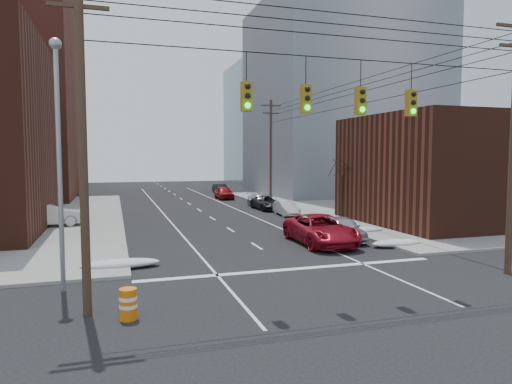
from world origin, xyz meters
TOP-DOWN VIEW (x-y plane):
  - ground at (0.00, 0.00)m, footprint 160.00×160.00m
  - sidewalk_ne at (27.00, 27.00)m, footprint 40.00×40.00m
  - building_office at (22.00, 44.00)m, footprint 22.00×20.00m
  - building_glass at (24.00, 70.00)m, footprint 20.00×18.00m
  - building_storefront at (18.00, 16.00)m, footprint 16.00×12.00m
  - utility_pole_left at (-8.50, 3.00)m, footprint 2.20×0.28m
  - utility_pole_far at (8.50, 34.00)m, footprint 2.20×0.28m
  - traffic_signals at (0.10, 2.97)m, footprint 17.00×0.42m
  - street_light at (-9.50, 6.00)m, footprint 0.44×0.44m
  - bare_tree at (9.59, 20.00)m, footprint 2.09×2.20m
  - snow_nw at (-7.40, 9.00)m, footprint 3.50×1.08m
  - snow_ne at (7.40, 9.50)m, footprint 3.00×1.08m
  - snow_east_far at (7.40, 14.00)m, footprint 4.00×1.08m
  - red_pickup at (3.70, 11.49)m, footprint 2.96×6.14m
  - parked_car_a at (5.46, 12.08)m, footprint 2.15×4.44m
  - parked_car_b at (6.40, 23.93)m, footprint 1.50×3.85m
  - parked_car_c at (6.23, 28.38)m, footprint 2.31×4.77m
  - parked_car_d at (6.40, 30.66)m, footprint 2.17×4.74m
  - parked_car_e at (4.80, 40.12)m, footprint 1.73×4.28m
  - parked_car_f at (6.19, 47.97)m, footprint 1.67×4.08m
  - lot_car_a at (-12.08, 22.31)m, footprint 5.06×2.66m
  - lot_car_b at (-15.29, 24.80)m, footprint 5.48×3.03m
  - construction_barrel at (-7.26, 2.18)m, footprint 0.62×0.62m

SIDE VIEW (x-z plane):
  - ground at x=0.00m, z-range 0.00..0.00m
  - sidewalk_ne at x=27.00m, z-range 0.00..0.15m
  - snow_nw at x=-7.40m, z-range 0.00..0.42m
  - snow_ne at x=7.40m, z-range 0.00..0.42m
  - snow_east_far at x=7.40m, z-range 0.00..0.42m
  - construction_barrel at x=-7.26m, z-range 0.01..0.99m
  - parked_car_b at x=6.40m, z-range 0.00..1.25m
  - parked_car_c at x=6.23m, z-range 0.00..1.31m
  - parked_car_f at x=6.19m, z-range 0.00..1.31m
  - parked_car_d at x=6.40m, z-range 0.00..1.34m
  - parked_car_e at x=4.80m, z-range 0.00..1.46m
  - parked_car_a at x=5.46m, z-range 0.00..1.46m
  - red_pickup at x=3.70m, z-range 0.00..1.69m
  - lot_car_b at x=-15.29m, z-range 0.15..1.60m
  - lot_car_a at x=-12.08m, z-range 0.15..1.74m
  - bare_tree at x=9.59m, z-range -0.15..4.79m
  - building_storefront at x=18.00m, z-range 0.00..8.00m
  - street_light at x=-9.50m, z-range 0.88..10.20m
  - utility_pole_left at x=-8.50m, z-range 0.28..11.28m
  - utility_pole_far at x=8.50m, z-range 0.28..11.28m
  - traffic_signals at x=0.10m, z-range 6.16..8.18m
  - building_glass at x=24.00m, z-range 0.00..22.00m
  - building_office at x=22.00m, z-range 0.00..25.00m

